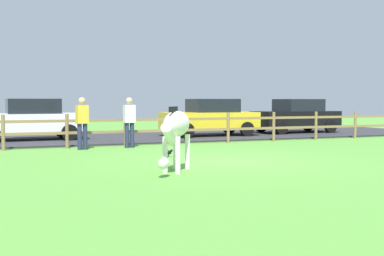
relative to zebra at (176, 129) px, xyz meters
The scene contains 10 objects.
ground_plane 2.47m from the zebra, 33.82° to the left, with size 60.00×60.00×0.00m, color #549338.
parking_asphalt 10.79m from the zebra, 79.78° to the left, with size 28.00×7.40×0.05m, color #2D2D33.
paddock_fence 6.46m from the zebra, 76.74° to the left, with size 21.26×0.11×1.11m.
zebra is the anchor object (origin of this frame).
crow_on_grass 2.97m from the zebra, 73.49° to the left, with size 0.22×0.10×0.20m.
parked_car_white 10.02m from the zebra, 103.10° to the left, with size 4.05×1.97×1.56m.
parked_car_black 13.64m from the zebra, 45.35° to the left, with size 4.05×1.99×1.56m.
parked_car_yellow 10.51m from the zebra, 61.73° to the left, with size 4.01×1.90×1.56m.
visitor_left_of_tree 5.78m from the zebra, 84.86° to the left, with size 0.38×0.26×1.64m.
visitor_right_of_tree 5.75m from the zebra, 100.21° to the left, with size 0.40×0.29×1.64m.
Camera 1 is at (-5.64, -11.40, 1.54)m, focal length 46.93 mm.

